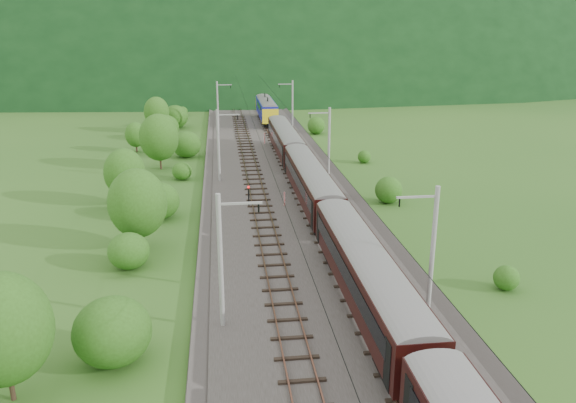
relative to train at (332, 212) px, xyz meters
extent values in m
plane|color=#255219|center=(-2.40, -10.88, -3.27)|extent=(600.00, 600.00, 0.00)
cube|color=#38332D|center=(-2.40, -0.88, -3.12)|extent=(14.00, 220.00, 0.30)
cube|color=brown|center=(-5.52, -0.88, -2.77)|extent=(0.08, 220.00, 0.15)
cube|color=brown|center=(-4.08, -0.88, -2.77)|extent=(0.08, 220.00, 0.15)
cube|color=black|center=(-4.80, -0.88, -2.91)|extent=(2.40, 220.00, 0.12)
cube|color=brown|center=(-0.72, -0.88, -2.77)|extent=(0.08, 220.00, 0.15)
cube|color=brown|center=(0.72, -0.88, -2.77)|extent=(0.08, 220.00, 0.15)
cube|color=black|center=(0.00, -0.88, -2.91)|extent=(2.40, 220.00, 0.12)
cylinder|color=gray|center=(-8.60, -10.88, 1.03)|extent=(0.28, 0.28, 8.00)
cube|color=gray|center=(-7.40, -10.88, 4.43)|extent=(2.40, 0.12, 0.12)
cylinder|color=black|center=(-6.40, -10.88, 4.13)|extent=(0.10, 0.10, 0.50)
cylinder|color=gray|center=(-8.60, 21.12, 1.03)|extent=(0.28, 0.28, 8.00)
cube|color=gray|center=(-7.40, 21.12, 4.43)|extent=(2.40, 0.12, 0.12)
cylinder|color=black|center=(-6.40, 21.12, 4.13)|extent=(0.10, 0.10, 0.50)
cylinder|color=gray|center=(-8.60, 53.12, 1.03)|extent=(0.28, 0.28, 8.00)
cube|color=gray|center=(-7.40, 53.12, 4.43)|extent=(2.40, 0.12, 0.12)
cylinder|color=black|center=(-6.40, 53.12, 4.13)|extent=(0.10, 0.10, 0.50)
cylinder|color=gray|center=(-8.60, 85.12, 1.03)|extent=(0.28, 0.28, 8.00)
cube|color=gray|center=(-7.40, 85.12, 4.43)|extent=(2.40, 0.12, 0.12)
cylinder|color=black|center=(-6.40, 85.12, 4.13)|extent=(0.10, 0.10, 0.50)
cylinder|color=gray|center=(-8.60, 117.12, 1.03)|extent=(0.28, 0.28, 8.00)
cube|color=gray|center=(-7.40, 117.12, 4.43)|extent=(2.40, 0.12, 0.12)
cylinder|color=black|center=(-6.40, 117.12, 4.13)|extent=(0.10, 0.10, 0.50)
cylinder|color=gray|center=(3.80, -10.88, 1.03)|extent=(0.28, 0.28, 8.00)
cube|color=gray|center=(2.60, -10.88, 4.43)|extent=(2.40, 0.12, 0.12)
cylinder|color=black|center=(1.60, -10.88, 4.13)|extent=(0.10, 0.10, 0.50)
cylinder|color=gray|center=(3.80, 21.12, 1.03)|extent=(0.28, 0.28, 8.00)
cube|color=gray|center=(2.60, 21.12, 4.43)|extent=(2.40, 0.12, 0.12)
cylinder|color=black|center=(1.60, 21.12, 4.13)|extent=(0.10, 0.10, 0.50)
cylinder|color=gray|center=(3.80, 53.12, 1.03)|extent=(0.28, 0.28, 8.00)
cube|color=gray|center=(2.60, 53.12, 4.43)|extent=(2.40, 0.12, 0.12)
cylinder|color=black|center=(1.60, 53.12, 4.13)|extent=(0.10, 0.10, 0.50)
cylinder|color=gray|center=(3.80, 85.12, 1.03)|extent=(0.28, 0.28, 8.00)
cube|color=gray|center=(2.60, 85.12, 4.43)|extent=(2.40, 0.12, 0.12)
cylinder|color=black|center=(1.60, 85.12, 4.13)|extent=(0.10, 0.10, 0.50)
cylinder|color=gray|center=(3.80, 117.12, 1.03)|extent=(0.28, 0.28, 8.00)
cube|color=gray|center=(2.60, 117.12, 4.43)|extent=(2.40, 0.12, 0.12)
cylinder|color=black|center=(1.60, 117.12, 4.13)|extent=(0.10, 0.10, 0.50)
cylinder|color=black|center=(-4.80, -0.88, 3.83)|extent=(0.03, 198.00, 0.03)
cylinder|color=black|center=(0.00, -0.88, 3.83)|extent=(0.03, 198.00, 0.03)
ellipsoid|color=black|center=(-2.40, 249.12, -3.27)|extent=(504.00, 360.00, 244.00)
ellipsoid|color=black|center=(-122.40, 289.12, -3.27)|extent=(336.00, 280.00, 132.00)
cube|color=black|center=(0.00, -10.22, -0.52)|extent=(2.63, 19.97, 2.72)
cylinder|color=slate|center=(0.00, -10.22, 0.71)|extent=(2.63, 19.87, 2.63)
cube|color=black|center=(-1.34, -10.22, -0.19)|extent=(0.05, 17.57, 1.04)
cube|color=black|center=(1.34, -10.22, -0.19)|extent=(0.05, 17.57, 1.04)
cube|color=black|center=(0.00, -17.21, -2.29)|extent=(2.00, 2.90, 0.82)
cube|color=black|center=(0.00, -3.23, -2.29)|extent=(2.00, 2.90, 0.82)
cube|color=black|center=(0.00, 10.57, -0.52)|extent=(2.63, 19.97, 2.72)
cylinder|color=slate|center=(0.00, 10.57, 0.71)|extent=(2.63, 19.87, 2.63)
cube|color=black|center=(-1.34, 10.57, -0.19)|extent=(0.05, 17.57, 1.04)
cube|color=black|center=(1.34, 10.57, -0.19)|extent=(0.05, 17.57, 1.04)
cube|color=black|center=(0.00, 3.58, -2.29)|extent=(2.00, 2.90, 0.82)
cube|color=black|center=(0.00, 17.56, -2.29)|extent=(2.00, 2.90, 0.82)
cube|color=black|center=(0.00, 31.35, -0.52)|extent=(2.63, 19.97, 2.72)
cylinder|color=slate|center=(0.00, 31.35, 0.71)|extent=(2.63, 19.87, 2.63)
cube|color=black|center=(-1.34, 31.35, -0.19)|extent=(0.05, 17.57, 1.04)
cube|color=black|center=(1.34, 31.35, -0.19)|extent=(0.05, 17.57, 1.04)
cube|color=black|center=(0.00, 24.36, -2.29)|extent=(2.00, 2.90, 0.82)
cube|color=black|center=(0.00, 38.34, -2.29)|extent=(2.00, 2.90, 0.82)
cube|color=#1419A0|center=(0.00, 60.31, -0.52)|extent=(2.63, 16.34, 2.72)
cylinder|color=slate|center=(0.00, 60.31, 0.71)|extent=(2.63, 16.26, 2.63)
cube|color=black|center=(-1.34, 60.31, -0.19)|extent=(0.05, 14.38, 1.04)
cube|color=black|center=(1.34, 60.31, -0.19)|extent=(0.05, 14.38, 1.04)
cube|color=black|center=(0.00, 54.59, -2.29)|extent=(2.00, 2.90, 0.82)
cube|color=black|center=(0.00, 66.03, -2.29)|extent=(2.00, 2.90, 0.82)
cube|color=yellow|center=(0.00, 68.28, -0.70)|extent=(2.68, 0.50, 2.45)
cube|color=yellow|center=(0.00, 52.34, -0.70)|extent=(2.68, 0.50, 2.45)
cube|color=black|center=(0.00, 63.31, 1.34)|extent=(0.08, 1.60, 0.82)
cylinder|color=red|center=(-2.42, 11.16, -2.28)|extent=(0.15, 0.15, 1.37)
cylinder|color=red|center=(-1.91, 41.03, -2.15)|extent=(0.17, 0.17, 1.64)
cylinder|color=black|center=(-5.86, 11.32, -2.02)|extent=(0.13, 0.13, 1.89)
sphere|color=red|center=(-5.86, 11.32, -1.03)|extent=(0.23, 0.23, 0.23)
ellipsoid|color=#2A5416|center=(-14.28, -13.56, -1.44)|extent=(4.07, 4.07, 3.66)
ellipsoid|color=#2A5416|center=(-15.26, -1.34, -1.91)|extent=(3.01, 3.01, 2.71)
ellipsoid|color=#2A5416|center=(-14.14, 9.64, -1.57)|extent=(3.76, 3.76, 3.38)
ellipsoid|color=#2A5416|center=(-12.87, 23.17, -2.23)|extent=(2.29, 2.29, 2.06)
ellipsoid|color=#2A5416|center=(-12.88, 34.69, -1.51)|extent=(3.91, 3.91, 3.52)
ellipsoid|color=#2A5416|center=(-16.80, 47.31, -1.32)|extent=(4.33, 4.33, 3.90)
ellipsoid|color=#2A5416|center=(-15.93, 57.70, -1.31)|extent=(4.35, 4.35, 3.92)
ellipsoid|color=#2A5416|center=(-15.54, 71.23, -2.35)|extent=(2.03, 2.03, 1.83)
ellipsoid|color=#2A5416|center=(-15.14, 81.05, -1.58)|extent=(3.76, 3.76, 3.38)
cylinder|color=black|center=(-18.57, -16.14, -1.50)|extent=(0.24, 0.24, 3.53)
ellipsoid|color=#2A5416|center=(-18.57, -16.14, 0.52)|extent=(4.54, 4.54, 5.45)
cylinder|color=black|center=(-14.93, 2.40, -1.49)|extent=(0.24, 0.24, 3.55)
ellipsoid|color=#2A5416|center=(-14.93, 2.40, 0.54)|extent=(4.57, 4.57, 5.48)
cylinder|color=black|center=(-17.73, 14.14, -1.72)|extent=(0.24, 0.24, 3.09)
ellipsoid|color=#2A5416|center=(-17.73, 14.14, 0.05)|extent=(3.97, 3.97, 4.77)
cylinder|color=black|center=(-15.77, 28.53, -1.41)|extent=(0.24, 0.24, 3.71)
ellipsoid|color=#2A5416|center=(-15.77, 28.53, 0.71)|extent=(4.78, 4.78, 5.73)
cylinder|color=black|center=(-20.09, 39.14, -2.13)|extent=(0.24, 0.24, 2.27)
ellipsoid|color=#2A5416|center=(-20.09, 39.14, -0.83)|extent=(2.92, 2.92, 3.50)
cylinder|color=black|center=(-18.60, 53.80, -1.67)|extent=(0.24, 0.24, 3.19)
ellipsoid|color=#2A5416|center=(-18.60, 53.80, 0.15)|extent=(4.10, 4.10, 4.92)
ellipsoid|color=#2A5416|center=(10.32, -7.97, -2.49)|extent=(1.72, 1.72, 1.54)
ellipsoid|color=#2A5416|center=(8.07, 11.71, -2.05)|extent=(2.70, 2.70, 2.43)
ellipsoid|color=#2A5416|center=(9.95, 28.64, -2.51)|extent=(1.68, 1.68, 1.51)
ellipsoid|color=#2A5416|center=(7.17, 49.19, -1.99)|extent=(2.83, 2.83, 2.55)
camera|label=1|loc=(-8.35, -40.17, 13.75)|focal=35.00mm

